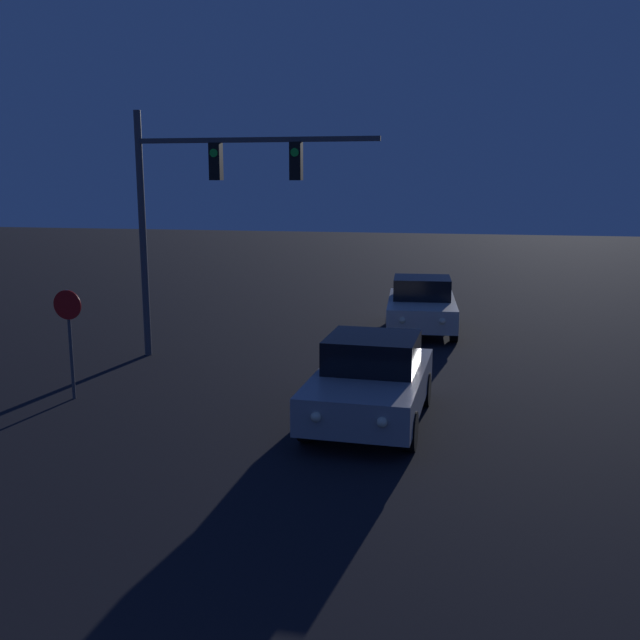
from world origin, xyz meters
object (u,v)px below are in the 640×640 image
Objects in this scene: car_near at (371,381)px; stop_sign at (69,325)px; car_far at (422,305)px; traffic_signal_mast at (201,193)px.

stop_sign is at bearing 0.71° from car_near.
car_far is 7.67m from traffic_signal_mast.
car_near is 0.68× the size of traffic_signal_mast.
stop_sign is at bearing 46.64° from car_far.
traffic_signal_mast reaches higher than stop_sign.
car_near and car_far have the same top height.
stop_sign is (-6.74, -8.33, 0.78)m from car_far.
traffic_signal_mast is 2.68× the size of stop_sign.
traffic_signal_mast is (-5.25, -4.43, 3.41)m from car_far.
car_far is at bearing 40.20° from traffic_signal_mast.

